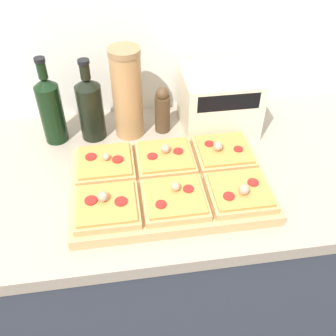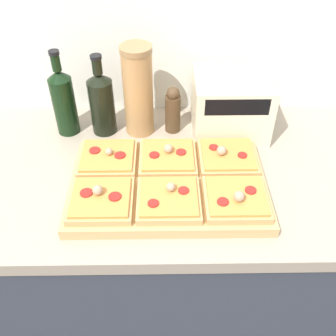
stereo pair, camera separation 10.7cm
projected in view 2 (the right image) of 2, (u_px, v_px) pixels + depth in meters
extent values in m
cube|color=silver|center=(175.00, 3.00, 1.18)|extent=(6.00, 0.06, 2.50)
cube|color=#333842|center=(175.00, 262.00, 1.46)|extent=(2.60, 0.64, 0.86)
cube|color=gray|center=(177.00, 173.00, 1.16)|extent=(2.63, 0.67, 0.04)
cube|color=tan|center=(168.00, 185.00, 1.07)|extent=(0.53, 0.35, 0.03)
cube|color=tan|center=(108.00, 159.00, 1.12)|extent=(0.16, 0.15, 0.02)
cube|color=#D6843D|center=(107.00, 155.00, 1.11)|extent=(0.14, 0.14, 0.01)
cylinder|color=maroon|center=(95.00, 150.00, 1.11)|extent=(0.03, 0.03, 0.00)
cylinder|color=maroon|center=(120.00, 155.00, 1.10)|extent=(0.03, 0.03, 0.00)
sphere|color=tan|center=(109.00, 152.00, 1.10)|extent=(0.02, 0.02, 0.02)
cube|color=tan|center=(168.00, 159.00, 1.12)|extent=(0.16, 0.15, 0.02)
cube|color=#D6843D|center=(168.00, 155.00, 1.11)|extent=(0.14, 0.14, 0.01)
cylinder|color=maroon|center=(154.00, 155.00, 1.10)|extent=(0.03, 0.03, 0.00)
cylinder|color=maroon|center=(181.00, 152.00, 1.11)|extent=(0.03, 0.03, 0.00)
sphere|color=tan|center=(168.00, 148.00, 1.10)|extent=(0.03, 0.03, 0.03)
cube|color=tan|center=(227.00, 158.00, 1.12)|extent=(0.16, 0.15, 0.02)
cube|color=#D6843D|center=(228.00, 154.00, 1.11)|extent=(0.14, 0.14, 0.01)
cylinder|color=maroon|center=(214.00, 147.00, 1.12)|extent=(0.03, 0.03, 0.00)
cylinder|color=maroon|center=(242.00, 155.00, 1.10)|extent=(0.03, 0.03, 0.00)
sphere|color=tan|center=(222.00, 151.00, 1.09)|extent=(0.03, 0.03, 0.03)
cube|color=tan|center=(101.00, 201.00, 0.99)|extent=(0.16, 0.15, 0.02)
cube|color=#D6843D|center=(101.00, 197.00, 0.98)|extent=(0.14, 0.14, 0.01)
cylinder|color=maroon|center=(86.00, 193.00, 0.99)|extent=(0.03, 0.03, 0.00)
cylinder|color=maroon|center=(115.00, 197.00, 0.98)|extent=(0.03, 0.03, 0.00)
sphere|color=tan|center=(98.00, 190.00, 0.98)|extent=(0.03, 0.03, 0.03)
cube|color=tan|center=(169.00, 200.00, 0.99)|extent=(0.16, 0.15, 0.02)
cube|color=#D6843D|center=(169.00, 196.00, 0.98)|extent=(0.14, 0.14, 0.01)
cylinder|color=maroon|center=(153.00, 203.00, 0.96)|extent=(0.03, 0.03, 0.00)
cylinder|color=maroon|center=(184.00, 190.00, 0.99)|extent=(0.03, 0.03, 0.00)
sphere|color=tan|center=(171.00, 187.00, 0.99)|extent=(0.02, 0.02, 0.02)
cube|color=tan|center=(236.00, 200.00, 1.00)|extent=(0.16, 0.15, 0.02)
cube|color=#D6843D|center=(236.00, 196.00, 0.99)|extent=(0.14, 0.14, 0.01)
cylinder|color=maroon|center=(223.00, 202.00, 0.96)|extent=(0.03, 0.03, 0.00)
cylinder|color=maroon|center=(251.00, 190.00, 0.99)|extent=(0.03, 0.03, 0.00)
sphere|color=tan|center=(239.00, 196.00, 0.96)|extent=(0.03, 0.03, 0.03)
cylinder|color=black|center=(65.00, 106.00, 1.22)|extent=(0.07, 0.07, 0.19)
cone|color=black|center=(58.00, 75.00, 1.15)|extent=(0.07, 0.07, 0.03)
cylinder|color=black|center=(56.00, 63.00, 1.13)|extent=(0.03, 0.03, 0.05)
cylinder|color=black|center=(54.00, 53.00, 1.11)|extent=(0.03, 0.03, 0.01)
cylinder|color=black|center=(102.00, 107.00, 1.23)|extent=(0.08, 0.08, 0.18)
cone|color=black|center=(98.00, 78.00, 1.16)|extent=(0.08, 0.08, 0.03)
cylinder|color=black|center=(97.00, 66.00, 1.14)|extent=(0.03, 0.03, 0.05)
cylinder|color=black|center=(96.00, 57.00, 1.12)|extent=(0.03, 0.03, 0.01)
cylinder|color=#AD7F4C|center=(138.00, 94.00, 1.20)|extent=(0.09, 0.09, 0.27)
cylinder|color=#937047|center=(136.00, 49.00, 1.10)|extent=(0.09, 0.09, 0.02)
cylinder|color=#47331E|center=(173.00, 114.00, 1.25)|extent=(0.05, 0.05, 0.12)
sphere|color=#47331E|center=(173.00, 94.00, 1.20)|extent=(0.04, 0.04, 0.04)
cube|color=beige|center=(230.00, 105.00, 1.23)|extent=(0.23, 0.21, 0.19)
cube|color=black|center=(237.00, 107.00, 1.12)|extent=(0.19, 0.01, 0.05)
cube|color=black|center=(272.00, 102.00, 1.22)|extent=(0.02, 0.02, 0.02)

